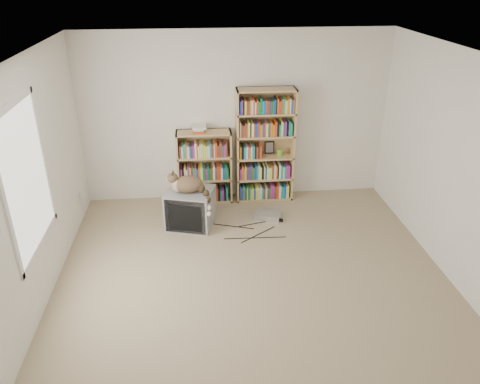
{
  "coord_description": "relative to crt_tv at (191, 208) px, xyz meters",
  "views": [
    {
      "loc": [
        -0.58,
        -4.11,
        3.27
      ],
      "look_at": [
        -0.08,
        1.0,
        0.77
      ],
      "focal_mm": 35.0,
      "sensor_mm": 36.0,
      "label": 1
    }
  ],
  "objects": [
    {
      "name": "floor",
      "position": [
        0.7,
        -1.61,
        -0.26
      ],
      "size": [
        4.5,
        5.0,
        0.01
      ],
      "primitive_type": "cube",
      "color": "tan",
      "rests_on": "ground"
    },
    {
      "name": "wall_back",
      "position": [
        0.7,
        0.89,
        0.99
      ],
      "size": [
        4.5,
        0.02,
        2.5
      ],
      "primitive_type": "cube",
      "color": "white",
      "rests_on": "floor"
    },
    {
      "name": "wall_left",
      "position": [
        -1.55,
        -1.61,
        0.99
      ],
      "size": [
        0.02,
        5.0,
        2.5
      ],
      "primitive_type": "cube",
      "color": "white",
      "rests_on": "floor"
    },
    {
      "name": "wall_right",
      "position": [
        2.95,
        -1.61,
        0.99
      ],
      "size": [
        0.02,
        5.0,
        2.5
      ],
      "primitive_type": "cube",
      "color": "white",
      "rests_on": "floor"
    },
    {
      "name": "ceiling",
      "position": [
        0.7,
        -1.61,
        2.24
      ],
      "size": [
        4.5,
        5.0,
        0.02
      ],
      "primitive_type": "cube",
      "color": "white",
      "rests_on": "wall_back"
    },
    {
      "name": "window",
      "position": [
        -1.54,
        -1.41,
        1.14
      ],
      "size": [
        0.02,
        1.22,
        1.52
      ],
      "primitive_type": "cube",
      "color": "white",
      "rests_on": "wall_left"
    },
    {
      "name": "crt_tv",
      "position": [
        0.0,
        0.0,
        0.0
      ],
      "size": [
        0.73,
        0.69,
        0.52
      ],
      "rotation": [
        0.0,
        0.0,
        -0.28
      ],
      "color": "gray",
      "rests_on": "floor"
    },
    {
      "name": "cat",
      "position": [
        0.02,
        -0.07,
        0.35
      ],
      "size": [
        0.6,
        0.48,
        0.49
      ],
      "rotation": [
        0.0,
        0.0,
        -0.07
      ],
      "color": "#3B2B18",
      "rests_on": "crt_tv"
    },
    {
      "name": "bookcase_tall",
      "position": [
        1.12,
        0.75,
        0.55
      ],
      "size": [
        0.85,
        0.3,
        1.7
      ],
      "color": "#AB7E55",
      "rests_on": "floor"
    },
    {
      "name": "bookcase_short",
      "position": [
        0.22,
        0.75,
        0.25
      ],
      "size": [
        0.8,
        0.3,
        1.1
      ],
      "color": "#AB7E55",
      "rests_on": "floor"
    },
    {
      "name": "book_stack",
      "position": [
        0.16,
        0.77,
        0.89
      ],
      "size": [
        0.21,
        0.27,
        0.09
      ],
      "primitive_type": "cube",
      "color": "#C43D1A",
      "rests_on": "bookcase_short"
    },
    {
      "name": "green_mug",
      "position": [
        1.35,
        0.73,
        0.49
      ],
      "size": [
        0.09,
        0.09,
        0.1
      ],
      "primitive_type": "cylinder",
      "color": "#69AE31",
      "rests_on": "bookcase_tall"
    },
    {
      "name": "framed_print",
      "position": [
        1.21,
        0.83,
        0.53
      ],
      "size": [
        0.14,
        0.05,
        0.19
      ],
      "primitive_type": "cube",
      "rotation": [
        -0.17,
        0.0,
        0.0
      ],
      "color": "black",
      "rests_on": "bookcase_tall"
    },
    {
      "name": "dvd_player",
      "position": [
        1.09,
        0.08,
        -0.22
      ],
      "size": [
        0.42,
        0.36,
        0.08
      ],
      "primitive_type": "cube",
      "rotation": [
        0.0,
        0.0,
        -0.35
      ],
      "color": "#B7B8BC",
      "rests_on": "floor"
    },
    {
      "name": "wall_outlet",
      "position": [
        -1.54,
        0.34,
        0.06
      ],
      "size": [
        0.01,
        0.08,
        0.13
      ],
      "primitive_type": "cube",
      "color": "silver",
      "rests_on": "wall_left"
    },
    {
      "name": "floor_cables",
      "position": [
        0.78,
        -0.17,
        -0.26
      ],
      "size": [
        1.2,
        0.7,
        0.01
      ],
      "primitive_type": null,
      "color": "black",
      "rests_on": "floor"
    }
  ]
}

